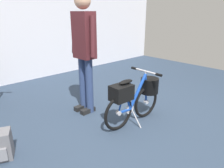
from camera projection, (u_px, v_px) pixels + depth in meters
The scene contains 4 objects.
ground_plane at pixel (122, 131), 2.72m from camera, with size 8.26×8.26×0.00m, color #2D3D51.
back_wall at pixel (19, 8), 4.29m from camera, with size 8.26×0.10×3.11m, color silver.
folding_bike_foreground at pixel (136, 96), 2.85m from camera, with size 1.03×0.53×0.73m.
visitor_near_wall at pixel (84, 47), 2.99m from camera, with size 0.29×0.54×1.74m.
Camera 1 is at (-1.71, -1.64, 1.49)m, focal length 33.31 mm.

